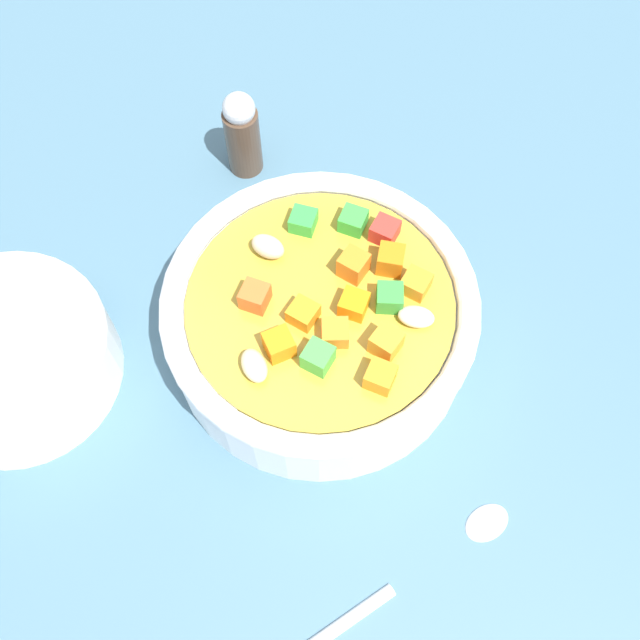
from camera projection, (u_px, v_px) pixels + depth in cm
name	position (u px, v px, depth cm)	size (l,w,h in cm)	color
ground_plane	(320.00, 345.00, 53.06)	(140.00, 140.00, 2.00)	#42667A
soup_bowl_main	(320.00, 318.00, 49.22)	(20.62, 20.62, 7.11)	white
spoon	(372.00, 603.00, 43.83)	(16.92, 17.15, 0.87)	silver
side_bowl_small	(10.00, 357.00, 48.57)	(13.77, 13.77, 5.23)	white
pepper_shaker	(242.00, 133.00, 55.81)	(2.70, 2.70, 7.60)	#4C3828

